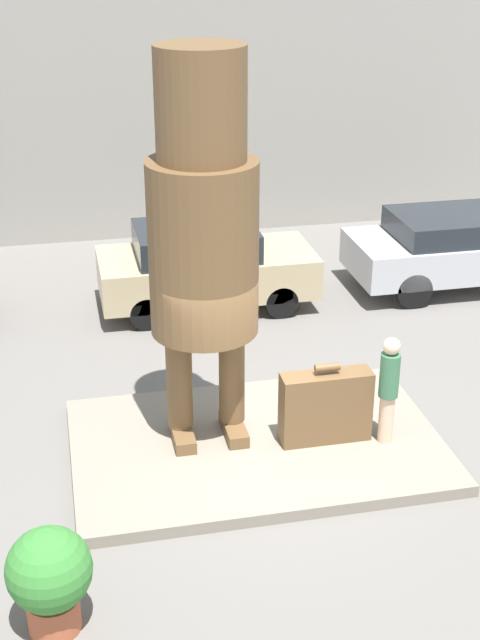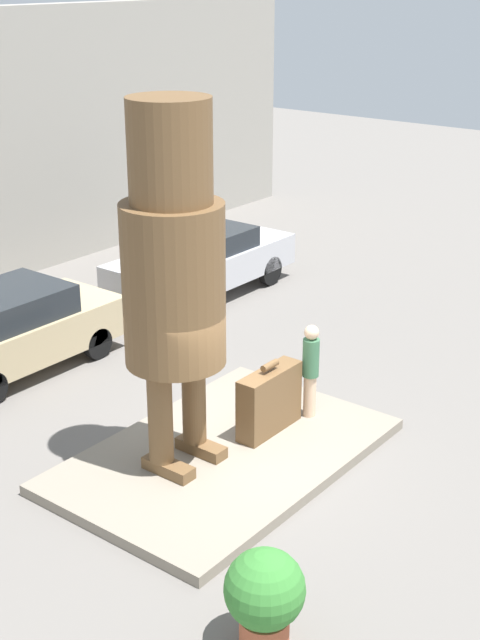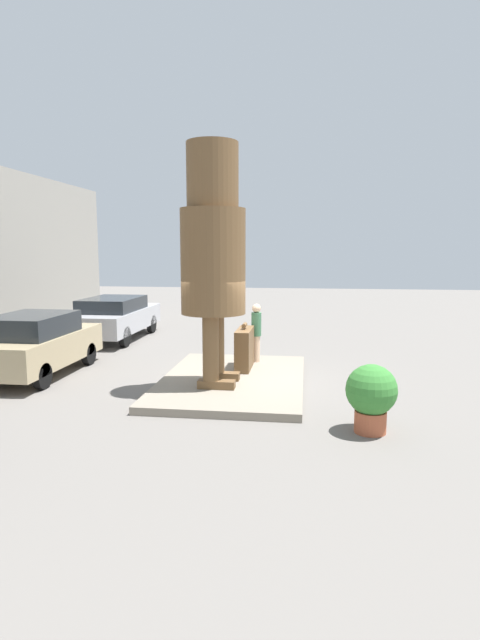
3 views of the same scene
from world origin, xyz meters
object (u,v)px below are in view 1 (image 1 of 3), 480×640
giant_suitcase (326,406)px  parked_car_tan (204,265)px  planter_pot (50,576)px  tourist (389,386)px  statue_figure (203,224)px  parked_car_silver (465,246)px

giant_suitcase → parked_car_tan: 5.29m
planter_pot → tourist: bearing=28.4°
parked_car_tan → planter_pot: (-3.00, -7.92, -0.14)m
statue_figure → parked_car_silver: statue_figure is taller
giant_suitcase → planter_pot: size_ratio=1.03×
statue_figure → tourist: bearing=-16.9°
parked_car_silver → tourist: bearing=-124.1°
parked_car_tan → parked_car_silver: bearing=-0.4°
parked_car_tan → parked_car_silver: 5.23m
parked_car_silver → giant_suitcase: bearing=-130.7°
statue_figure → parked_car_silver: bearing=37.9°
giant_suitcase → tourist: 0.90m
tourist → planter_pot: 5.20m
statue_figure → giant_suitcase: size_ratio=4.21×
statue_figure → parked_car_silver: 8.03m
statue_figure → parked_car_tan: 5.38m
giant_suitcase → statue_figure: bearing=162.3°
planter_pot → giant_suitcase: bearing=35.6°
giant_suitcase → planter_pot: bearing=-144.4°
statue_figure → parked_car_tan: (0.81, 4.74, -2.42)m
giant_suitcase → parked_car_tan: (-0.75, 5.24, 0.15)m
statue_figure → tourist: 3.33m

